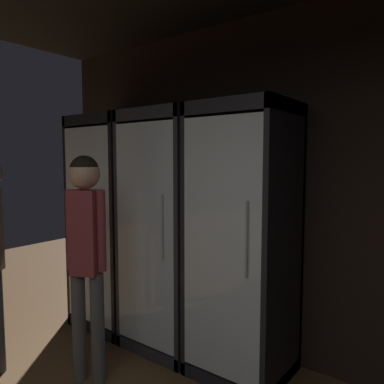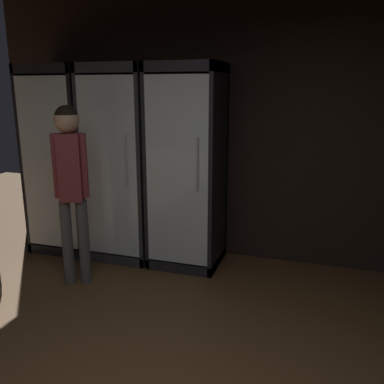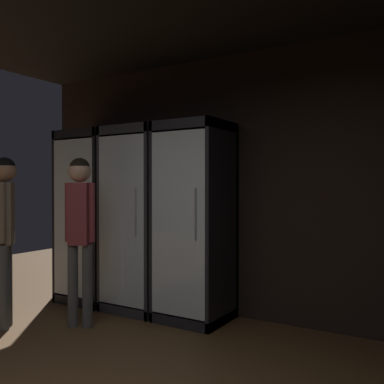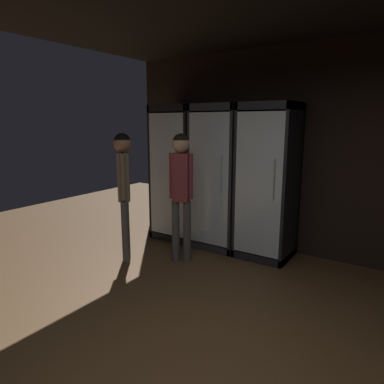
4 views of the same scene
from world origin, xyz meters
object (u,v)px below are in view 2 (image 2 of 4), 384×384
shopper_near (71,174)px  cooler_center (189,169)px  cooler_far_left (67,161)px  cooler_left (125,165)px

shopper_near → cooler_center: bearing=44.7°
cooler_far_left → cooler_center: (1.45, -0.00, -0.00)m
cooler_far_left → shopper_near: bearing=-53.9°
cooler_left → shopper_near: cooler_left is taller
cooler_far_left → cooler_center: 1.45m
cooler_center → shopper_near: cooler_center is taller
shopper_near → cooler_far_left: bearing=126.1°
cooler_center → shopper_near: (-0.84, -0.83, 0.05)m
cooler_left → cooler_center: size_ratio=1.00×
cooler_center → shopper_near: size_ratio=1.23×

